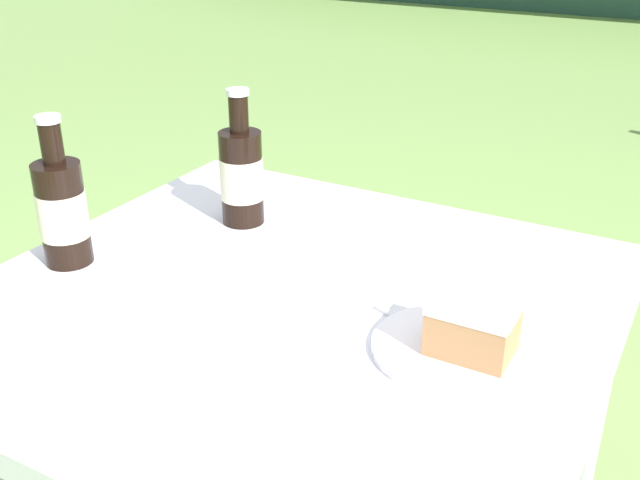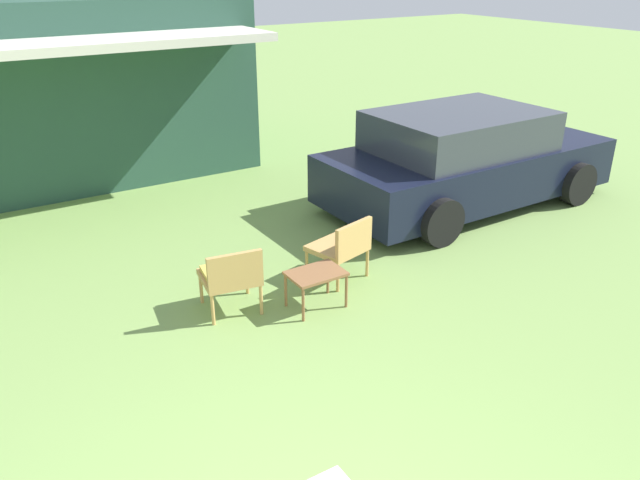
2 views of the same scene
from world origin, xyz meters
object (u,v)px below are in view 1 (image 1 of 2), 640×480
patio_table (288,332)px  cola_bottle_near (241,174)px  cake_on_plate (464,335)px  cola_bottle_far (62,210)px

patio_table → cola_bottle_near: size_ratio=3.76×
cake_on_plate → cola_bottle_far: bearing=-175.2°
cake_on_plate → cola_bottle_far: (-0.64, -0.05, 0.06)m
cake_on_plate → cola_bottle_near: cola_bottle_near is taller
cola_bottle_near → cola_bottle_far: size_ratio=1.00×
patio_table → cake_on_plate: bearing=-4.2°
patio_table → cola_bottle_far: cola_bottle_far is taller
patio_table → cola_bottle_far: bearing=-168.5°
cake_on_plate → cola_bottle_far: 0.65m
cola_bottle_near → cola_bottle_far: 0.31m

